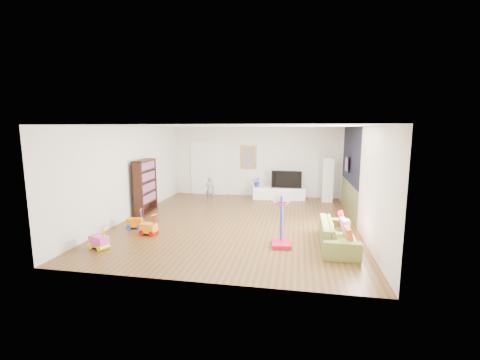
% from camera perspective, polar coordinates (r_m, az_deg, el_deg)
% --- Properties ---
extents(floor, '(6.50, 7.50, 0.00)m').
position_cam_1_polar(floor, '(9.28, -0.44, -7.42)').
color(floor, brown).
rests_on(floor, ground).
extents(ceiling, '(6.50, 7.50, 0.00)m').
position_cam_1_polar(ceiling, '(8.90, -0.46, 9.51)').
color(ceiling, white).
rests_on(ceiling, ground).
extents(wall_back, '(6.50, 0.00, 2.70)m').
position_cam_1_polar(wall_back, '(12.67, 2.68, 3.22)').
color(wall_back, silver).
rests_on(wall_back, ground).
extents(wall_front, '(6.50, 0.00, 2.70)m').
position_cam_1_polar(wall_front, '(5.41, -7.81, -4.65)').
color(wall_front, silver).
rests_on(wall_front, ground).
extents(wall_left, '(0.00, 7.50, 2.70)m').
position_cam_1_polar(wall_left, '(10.10, -18.89, 1.28)').
color(wall_left, white).
rests_on(wall_left, ground).
extents(wall_right, '(0.00, 7.50, 2.70)m').
position_cam_1_polar(wall_right, '(8.98, 20.38, 0.30)').
color(wall_right, silver).
rests_on(wall_right, ground).
extents(navy_accent, '(0.01, 3.20, 1.70)m').
position_cam_1_polar(navy_accent, '(10.30, 19.10, 4.21)').
color(navy_accent, black).
rests_on(navy_accent, wall_right).
extents(olive_wainscot, '(0.01, 3.20, 1.00)m').
position_cam_1_polar(olive_wainscot, '(10.49, 18.72, -3.16)').
color(olive_wainscot, brown).
rests_on(olive_wainscot, wall_right).
extents(doorway, '(1.45, 0.06, 2.10)m').
position_cam_1_polar(doorway, '(13.04, -5.66, 2.03)').
color(doorway, white).
rests_on(doorway, ground).
extents(painting_back, '(0.62, 0.06, 0.92)m').
position_cam_1_polar(painting_back, '(12.64, 1.54, 4.13)').
color(painting_back, gold).
rests_on(painting_back, wall_back).
extents(artwork_right, '(0.04, 0.56, 0.46)m').
position_cam_1_polar(artwork_right, '(10.51, 18.50, 2.68)').
color(artwork_right, '#7F3F8C').
rests_on(artwork_right, wall_right).
extents(media_console, '(1.96, 0.60, 0.45)m').
position_cam_1_polar(media_console, '(12.25, 6.93, -2.36)').
color(media_console, white).
rests_on(media_console, ground).
extents(tall_cabinet, '(0.39, 0.39, 1.61)m').
position_cam_1_polar(tall_cabinet, '(12.10, 15.35, 0.03)').
color(tall_cabinet, white).
rests_on(tall_cabinet, ground).
extents(bookshelf, '(0.37, 1.18, 1.70)m').
position_cam_1_polar(bookshelf, '(10.43, -16.50, -1.17)').
color(bookshelf, black).
rests_on(bookshelf, ground).
extents(sofa, '(0.78, 1.94, 0.56)m').
position_cam_1_polar(sofa, '(7.68, 16.99, -9.14)').
color(sofa, olive).
rests_on(sofa, ground).
extents(basketball_hoop, '(0.49, 0.57, 1.26)m').
position_cam_1_polar(basketball_hoop, '(7.28, 7.45, -6.96)').
color(basketball_hoop, red).
rests_on(basketball_hoop, ground).
extents(ride_on_yellow, '(0.44, 0.32, 0.54)m').
position_cam_1_polar(ride_on_yellow, '(8.41, -15.94, -7.59)').
color(ride_on_yellow, orange).
rests_on(ride_on_yellow, ground).
extents(ride_on_orange, '(0.44, 0.33, 0.52)m').
position_cam_1_polar(ride_on_orange, '(9.05, -18.20, -6.58)').
color(ride_on_orange, orange).
rests_on(ride_on_orange, ground).
extents(ride_on_pink, '(0.48, 0.38, 0.55)m').
position_cam_1_polar(ride_on_pink, '(7.83, -23.85, -9.21)').
color(ride_on_pink, '#E93FAE').
rests_on(ride_on_pink, ground).
extents(child, '(0.38, 0.30, 0.92)m').
position_cam_1_polar(child, '(11.79, -5.39, -1.62)').
color(child, slate).
rests_on(child, ground).
extents(tv, '(1.13, 0.19, 0.65)m').
position_cam_1_polar(tv, '(12.17, 8.31, 0.17)').
color(tv, black).
rests_on(tv, media_console).
extents(vase_plant, '(0.42, 0.39, 0.38)m').
position_cam_1_polar(vase_plant, '(12.28, 3.08, -0.30)').
color(vase_plant, navy).
rests_on(vase_plant, media_console).
extents(pillow_left, '(0.11, 0.36, 0.35)m').
position_cam_1_polar(pillow_left, '(7.10, 18.85, -9.35)').
color(pillow_left, '#CD481B').
rests_on(pillow_left, sofa).
extents(pillow_center, '(0.16, 0.40, 0.39)m').
position_cam_1_polar(pillow_center, '(7.65, 18.27, -7.98)').
color(pillow_center, white).
rests_on(pillow_center, sofa).
extents(pillow_right, '(0.16, 0.42, 0.41)m').
position_cam_1_polar(pillow_right, '(8.17, 17.68, -6.88)').
color(pillow_right, '#AD0415').
rests_on(pillow_right, sofa).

